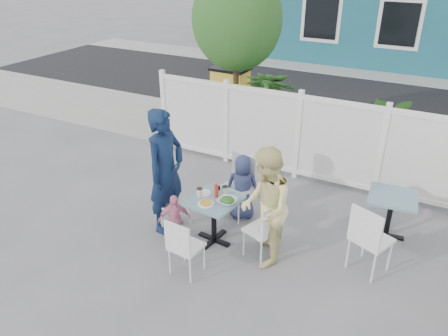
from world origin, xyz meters
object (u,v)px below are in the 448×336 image
at_px(spare_table, 391,205).
at_px(chair_near, 183,244).
at_px(utility_cabinet, 230,100).
at_px(boy, 242,187).
at_px(main_table, 214,209).
at_px(woman, 265,208).
at_px(chair_back, 239,181).
at_px(chair_left, 171,198).
at_px(toddler, 174,220).
at_px(man, 166,171).
at_px(chair_right, 266,227).

xyz_separation_m(spare_table, chair_near, (-2.22, -2.13, -0.05)).
xyz_separation_m(utility_cabinet, boy, (1.88, -3.27, -0.17)).
bearing_deg(main_table, woman, -3.70).
bearing_deg(spare_table, boy, -166.73).
height_order(utility_cabinet, chair_back, utility_cabinet).
distance_m(utility_cabinet, chair_back, 3.67).
bearing_deg(chair_left, boy, 123.83).
bearing_deg(woman, toddler, -103.05).
distance_m(chair_back, boy, 0.13).
xyz_separation_m(utility_cabinet, chair_near, (1.81, -4.90, -0.20)).
relative_size(main_table, chair_back, 0.75).
bearing_deg(boy, spare_table, 176.04).
xyz_separation_m(man, boy, (0.88, 0.78, -0.42)).
height_order(chair_left, boy, boy).
height_order(main_table, chair_left, chair_left).
xyz_separation_m(chair_right, man, (-1.61, 0.03, 0.44)).
xyz_separation_m(utility_cabinet, man, (1.00, -4.05, 0.26)).
height_order(chair_left, chair_right, chair_right).
distance_m(chair_left, chair_near, 1.14).
relative_size(utility_cabinet, chair_right, 1.58).
bearing_deg(chair_right, spare_table, -28.01).
bearing_deg(chair_right, man, 108.15).
height_order(chair_right, toddler, chair_right).
height_order(chair_back, man, man).
bearing_deg(utility_cabinet, woman, -55.78).
bearing_deg(chair_right, toddler, 121.72).
bearing_deg(boy, chair_left, 25.63).
bearing_deg(chair_near, utility_cabinet, 114.86).
height_order(chair_near, man, man).
height_order(main_table, woman, woman).
bearing_deg(chair_right, main_table, 107.84).
relative_size(man, woman, 1.14).
bearing_deg(chair_near, chair_back, 95.30).
relative_size(chair_back, boy, 0.94).
xyz_separation_m(main_table, toddler, (-0.48, -0.31, -0.15)).
xyz_separation_m(woman, boy, (-0.72, 0.84, -0.30)).
distance_m(main_table, chair_near, 0.84).
relative_size(main_table, boy, 0.70).
bearing_deg(toddler, chair_left, 88.79).
distance_m(main_table, chair_right, 0.81).
bearing_deg(man, utility_cabinet, 19.60).
xyz_separation_m(man, woman, (1.60, -0.06, -0.12)).
xyz_separation_m(utility_cabinet, woman, (2.60, -4.11, 0.14)).
bearing_deg(main_table, spare_table, 30.14).
bearing_deg(utility_cabinet, boy, -58.26).
bearing_deg(utility_cabinet, chair_right, -55.45).
bearing_deg(spare_table, toddler, -149.40).
distance_m(spare_table, chair_right, 1.93).
xyz_separation_m(spare_table, chair_left, (-2.97, -1.27, -0.04)).
height_order(spare_table, chair_right, chair_right).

